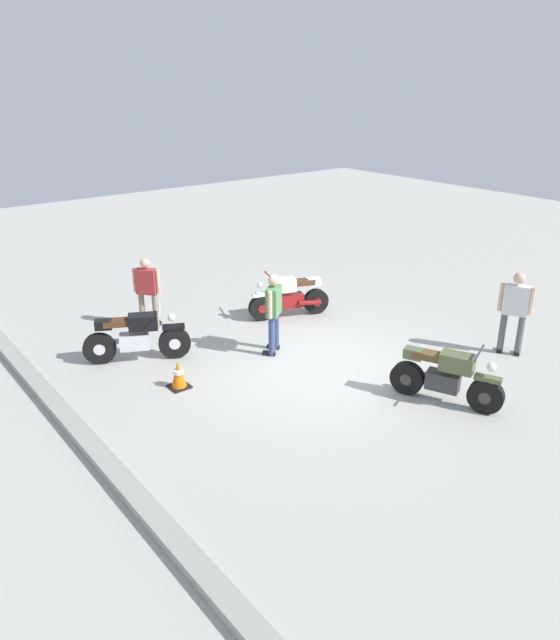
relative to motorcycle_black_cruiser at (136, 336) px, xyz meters
name	(u,v)px	position (x,y,z in m)	size (l,w,h in m)	color
ground_plane	(320,367)	(-2.46, -2.65, -0.52)	(40.00, 40.00, 0.00)	#ADAAA3
curb_edge	(92,447)	(-2.46, 1.95, -0.45)	(14.00, 0.30, 0.15)	gray
motorcycle_black_cruiser	(136,336)	(0.00, 0.00, 0.00)	(1.08, 1.90, 1.09)	black
motorcycle_cream_vintage	(290,297)	(-0.04, -3.87, -0.03)	(0.95, 1.89, 1.07)	black
motorcycle_olive_vintage	(446,377)	(-4.81, -3.41, -0.03)	(1.86, 0.96, 1.07)	black
person_in_white_shirt	(515,308)	(-4.40, -6.07, 0.47)	(0.64, 0.47, 1.73)	#59595B
person_in_green_shirt	(274,309)	(-1.38, -2.36, 0.43)	(0.51, 0.57, 1.67)	#384772
person_in_red_shirt	(147,289)	(1.44, -1.00, 0.38)	(0.55, 0.52, 1.60)	gray
traffic_cone	(178,374)	(-1.49, -0.08, -0.26)	(0.36, 0.36, 0.53)	black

